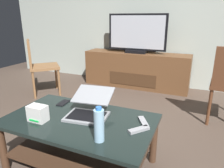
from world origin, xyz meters
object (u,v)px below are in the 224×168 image
object	(u,v)px
television	(137,34)
media_cabinet	(136,70)
laptop	(90,107)
tv_remote	(143,122)
water_bottle_near	(99,125)
soundbar_remote	(139,130)
router_box	(38,113)
side_chair	(39,64)
coffee_table	(80,134)
cell_phone	(63,103)

from	to	relation	value
television	media_cabinet	bearing A→B (deg)	90.00
laptop	tv_remote	bearing A→B (deg)	3.07
television	laptop	bearing A→B (deg)	-83.10
media_cabinet	water_bottle_near	bearing A→B (deg)	-78.41
tv_remote	soundbar_remote	xyz separation A→B (m)	(0.00, -0.12, 0.00)
router_box	laptop	bearing A→B (deg)	40.08
router_box	soundbar_remote	bearing A→B (deg)	11.90
side_chair	water_bottle_near	bearing A→B (deg)	-38.98
coffee_table	side_chair	xyz separation A→B (m)	(-1.53, 1.26, 0.19)
television	laptop	world-z (taller)	television
tv_remote	soundbar_remote	bearing A→B (deg)	-119.42
laptop	router_box	world-z (taller)	laptop
tv_remote	media_cabinet	bearing A→B (deg)	77.95
television	tv_remote	xyz separation A→B (m)	(0.71, -2.10, -0.48)
router_box	water_bottle_near	distance (m)	0.56
coffee_table	tv_remote	bearing A→B (deg)	15.53
television	cell_phone	bearing A→B (deg)	-92.21
media_cabinet	cell_phone	bearing A→B (deg)	-92.19
media_cabinet	side_chair	xyz separation A→B (m)	(-1.31, -1.00, 0.19)
water_bottle_near	router_box	bearing A→B (deg)	174.07
water_bottle_near	soundbar_remote	xyz separation A→B (m)	(0.20, 0.22, -0.10)
media_cabinet	water_bottle_near	xyz separation A→B (m)	(0.51, -2.47, 0.25)
laptop	water_bottle_near	distance (m)	0.41
router_box	soundbar_remote	world-z (taller)	router_box
side_chair	router_box	distance (m)	1.89
media_cabinet	soundbar_remote	xyz separation A→B (m)	(0.71, -2.25, 0.15)
coffee_table	television	world-z (taller)	television
coffee_table	laptop	size ratio (longest dim) A/B	2.64
coffee_table	side_chair	world-z (taller)	side_chair
router_box	cell_phone	xyz separation A→B (m)	(-0.03, 0.36, -0.06)
side_chair	tv_remote	world-z (taller)	side_chair
coffee_table	router_box	distance (m)	0.37
media_cabinet	laptop	size ratio (longest dim) A/B	4.15
side_chair	tv_remote	size ratio (longest dim) A/B	5.50
coffee_table	soundbar_remote	distance (m)	0.51
soundbar_remote	tv_remote	bearing A→B (deg)	130.65
soundbar_remote	media_cabinet	bearing A→B (deg)	147.12
tv_remote	side_chair	bearing A→B (deg)	120.36
television	side_chair	xyz separation A→B (m)	(-1.31, -0.98, -0.43)
laptop	router_box	size ratio (longest dim) A/B	3.07
coffee_table	laptop	bearing A→B (deg)	72.87
side_chair	laptop	size ratio (longest dim) A/B	1.98
router_box	cell_phone	world-z (taller)	router_box
coffee_table	router_box	xyz separation A→B (m)	(-0.27, -0.15, 0.20)
laptop	water_bottle_near	xyz separation A→B (m)	(0.25, -0.32, 0.05)
media_cabinet	router_box	size ratio (longest dim) A/B	12.73
coffee_table	side_chair	size ratio (longest dim) A/B	1.34
tv_remote	router_box	bearing A→B (deg)	170.14
media_cabinet	cell_phone	xyz separation A→B (m)	(-0.08, -2.05, 0.14)
television	tv_remote	world-z (taller)	television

